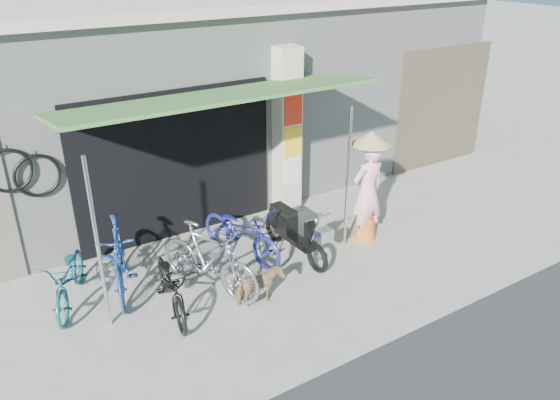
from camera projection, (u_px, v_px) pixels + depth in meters
ground at (328, 282)px, 8.05m from camera, size 80.00×80.00×0.00m
bicycle_shop at (181, 89)px, 11.16m from camera, size 12.30×5.30×3.66m
shop_pillar at (286, 132)px, 9.69m from camera, size 0.42×0.44×3.00m
awning at (215, 100)px, 7.78m from camera, size 4.60×1.88×2.72m
neighbour_right at (442, 107)px, 11.90m from camera, size 2.60×0.06×2.60m
bike_teal at (70, 278)px, 7.42m from camera, size 1.12×1.63×0.81m
bike_blue at (119, 258)px, 7.66m from camera, size 0.97×1.82×1.05m
bike_black at (171, 285)px, 7.26m from camera, size 0.78×1.62×0.81m
bike_silver at (208, 259)px, 7.62m from camera, size 1.16×1.82×1.06m
bike_navy at (241, 232)px, 8.53m from camera, size 1.00×1.78×0.89m
street_dog at (259, 287)px, 7.45m from camera, size 0.68×0.34×0.56m
moped at (293, 231)px, 8.60m from camera, size 0.47×1.64×0.93m
nun at (368, 188)px, 8.87m from camera, size 0.65×0.64×1.90m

